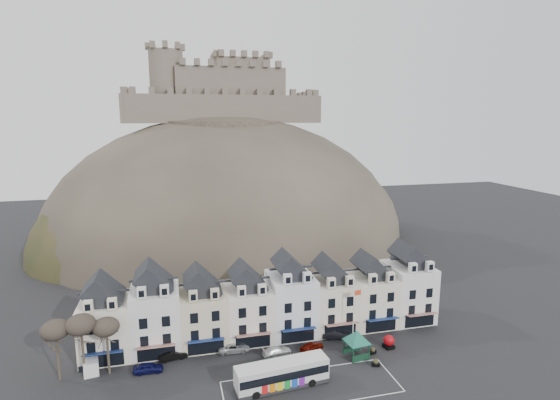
% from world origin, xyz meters
% --- Properties ---
extents(ground, '(300.00, 300.00, 0.00)m').
position_xyz_m(ground, '(0.00, 0.00, 0.00)').
color(ground, black).
rests_on(ground, ground).
extents(coach_bay_markings, '(22.00, 7.50, 0.01)m').
position_xyz_m(coach_bay_markings, '(2.00, 1.25, 0.00)').
color(coach_bay_markings, silver).
rests_on(coach_bay_markings, ground).
extents(townhouse_terrace, '(54.40, 9.35, 11.80)m').
position_xyz_m(townhouse_terrace, '(0.15, 15.97, 5.30)').
color(townhouse_terrace, white).
rests_on(townhouse_terrace, ground).
extents(castle_hill, '(100.00, 76.00, 68.00)m').
position_xyz_m(castle_hill, '(1.25, 68.95, 0.11)').
color(castle_hill, '#342E28').
rests_on(castle_hill, ground).
extents(castle, '(50.20, 22.20, 22.00)m').
position_xyz_m(castle, '(0.51, 75.93, 40.19)').
color(castle, '#665B4E').
rests_on(castle, ground).
extents(tree_left_far, '(3.61, 3.61, 8.24)m').
position_xyz_m(tree_left_far, '(-29.00, 10.50, 6.90)').
color(tree_left_far, '#3C3326').
rests_on(tree_left_far, ground).
extents(tree_left_mid, '(3.78, 3.78, 8.64)m').
position_xyz_m(tree_left_mid, '(-26.00, 10.50, 7.24)').
color(tree_left_mid, '#3C3326').
rests_on(tree_left_mid, ground).
extents(tree_left_near, '(3.43, 3.43, 7.84)m').
position_xyz_m(tree_left_near, '(-23.00, 10.50, 6.55)').
color(tree_left_near, '#3C3326').
rests_on(tree_left_near, ground).
extents(bus, '(12.08, 3.95, 3.35)m').
position_xyz_m(bus, '(-1.54, 2.17, 1.85)').
color(bus, '#262628').
rests_on(bus, ground).
extents(bus_shelter, '(6.19, 6.19, 3.96)m').
position_xyz_m(bus_shelter, '(10.40, 6.37, 3.07)').
color(bus_shelter, '#113321').
rests_on(bus_shelter, ground).
extents(red_buoy, '(1.62, 1.62, 2.01)m').
position_xyz_m(red_buoy, '(16.00, 7.45, 1.03)').
color(red_buoy, black).
rests_on(red_buoy, ground).
extents(flagpole, '(1.23, 0.29, 8.58)m').
position_xyz_m(flagpole, '(11.51, 10.02, 4.90)').
color(flagpole, silver).
rests_on(flagpole, ground).
extents(white_van, '(2.52, 4.47, 1.93)m').
position_xyz_m(white_van, '(-25.47, 12.00, 0.97)').
color(white_van, white).
rests_on(white_van, ground).
extents(planter_west, '(1.16, 0.77, 1.06)m').
position_xyz_m(planter_west, '(12.00, 3.50, 0.51)').
color(planter_west, black).
rests_on(planter_west, ground).
extents(planter_east, '(1.11, 0.77, 1.01)m').
position_xyz_m(planter_east, '(13.00, 6.51, 0.48)').
color(planter_east, black).
rests_on(planter_east, ground).
extents(car_navy, '(3.95, 1.70, 1.33)m').
position_xyz_m(car_navy, '(-18.01, 9.50, 0.67)').
color(car_navy, '#0C0E3E').
rests_on(car_navy, ground).
extents(car_black, '(4.10, 2.03, 1.29)m').
position_xyz_m(car_black, '(-14.80, 12.00, 0.65)').
color(car_black, black).
rests_on(car_black, ground).
extents(car_silver, '(4.62, 2.37, 1.27)m').
position_xyz_m(car_silver, '(-6.24, 12.00, 0.64)').
color(car_silver, '#AAAEB2').
rests_on(car_silver, ground).
extents(car_white, '(4.40, 2.26, 1.22)m').
position_xyz_m(car_white, '(-0.40, 9.55, 0.61)').
color(car_white, silver).
rests_on(car_white, ground).
extents(car_maroon, '(4.00, 2.80, 1.26)m').
position_xyz_m(car_maroon, '(4.80, 9.50, 0.63)').
color(car_maroon, '#580D05').
rests_on(car_maroon, ground).
extents(car_charcoal, '(4.43, 2.48, 1.38)m').
position_xyz_m(car_charcoal, '(9.46, 12.00, 0.69)').
color(car_charcoal, black).
rests_on(car_charcoal, ground).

